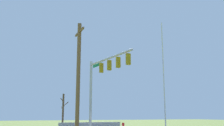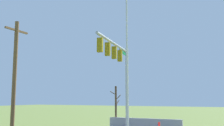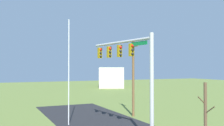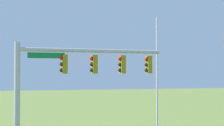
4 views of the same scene
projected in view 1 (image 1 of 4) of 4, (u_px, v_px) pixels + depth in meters
The scene contains 5 objects.
signal_mast at pixel (102, 78), 24.92m from camera, with size 7.62×1.34×7.61m.
flagpole at pixel (164, 79), 20.64m from camera, with size 0.10×0.10×9.65m, color silver.
utility_pole at pixel (78, 80), 16.71m from camera, with size 1.90×0.26×8.13m.
bare_tree at pixel (63, 113), 27.65m from camera, with size 1.27×1.02×4.29m.
open_sign at pixel (123, 126), 26.17m from camera, with size 0.56×0.04×1.22m.
Camera 1 is at (-23.08, 8.89, 1.97)m, focal length 40.95 mm.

